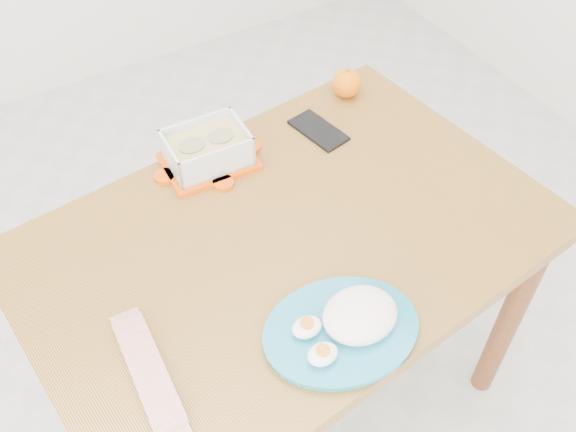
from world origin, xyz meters
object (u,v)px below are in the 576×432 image
dining_table (288,266)px  food_container (207,149)px  orange_fruit (347,83)px  rice_plate (347,324)px  smartphone (318,130)px

dining_table → food_container: food_container is taller
orange_fruit → rice_plate: (-0.41, -0.61, -0.01)m
dining_table → smartphone: 0.37m
rice_plate → smartphone: (0.27, 0.52, -0.02)m
orange_fruit → dining_table: bearing=-137.9°
food_container → orange_fruit: bearing=10.0°
smartphone → dining_table: bearing=-143.6°
dining_table → orange_fruit: bearing=35.5°
orange_fruit → rice_plate: 0.74m
dining_table → smartphone: size_ratio=7.90×
dining_table → orange_fruit: (0.38, 0.35, 0.14)m
food_container → rice_plate: bearing=-85.4°
food_container → orange_fruit: food_container is taller
rice_plate → dining_table: bearing=94.1°
food_container → rice_plate: food_container is taller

